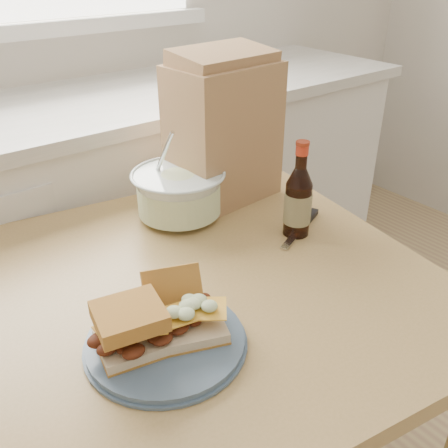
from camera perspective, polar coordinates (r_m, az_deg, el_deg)
cabinet_run at (r=1.85m, az=-14.30°, el=-0.64°), size 2.50×0.64×0.94m
dining_table at (r=1.12m, az=-1.46°, el=-10.78°), size 1.05×1.05×0.76m
plate at (r=0.90m, az=-6.67°, el=-13.18°), size 0.28×0.28×0.02m
sandwich_left at (r=0.85m, az=-10.63°, el=-11.61°), size 0.13×0.12×0.08m
sandwich_right at (r=0.89m, az=-4.45°, el=-9.85°), size 0.14×0.19×0.09m
coleslaw_bowl at (r=1.26m, az=-5.17°, el=3.31°), size 0.24×0.24×0.23m
beer_bottle at (r=1.18m, az=8.47°, el=2.66°), size 0.07×0.07×0.23m
knife at (r=1.26m, az=9.29°, el=0.24°), size 0.20×0.10×0.01m
paper_bag at (r=1.32m, az=-0.05°, el=10.28°), size 0.29×0.20×0.36m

